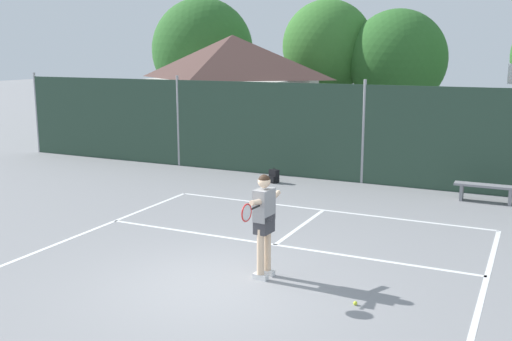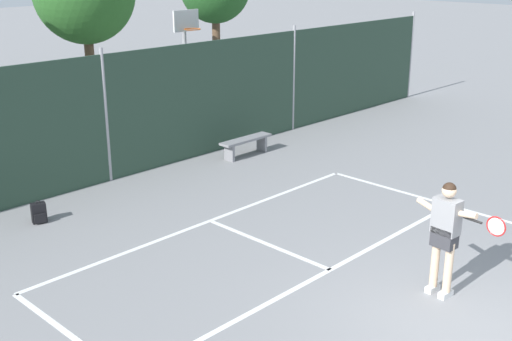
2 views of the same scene
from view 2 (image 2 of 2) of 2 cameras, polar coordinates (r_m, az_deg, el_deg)
name	(u,v)px [view 2 (image 2 of 2)]	position (r m, az deg, el deg)	size (l,w,h in m)	color
ground_plane	(467,326)	(9.99, 18.11, -12.88)	(120.00, 120.00, 0.00)	gray
court_markings	(427,309)	(10.23, 14.83, -11.74)	(8.30, 11.10, 0.01)	white
chainlink_fence	(106,119)	(15.17, -13.08, 4.43)	(26.09, 0.09, 3.10)	#284233
basketball_hoop	(186,54)	(19.13, -6.17, 10.21)	(0.90, 0.67, 3.55)	#9E9EA3
tennis_player	(446,229)	(10.22, 16.42, -4.98)	(0.29, 1.44, 1.85)	silver
backpack_black	(39,213)	(13.49, -18.59, -3.60)	(0.32, 0.31, 0.46)	black
courtside_bench	(246,143)	(16.94, -0.89, 2.47)	(1.60, 0.36, 0.48)	gray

